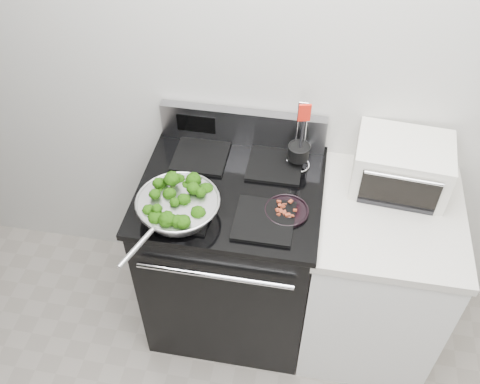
% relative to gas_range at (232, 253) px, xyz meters
% --- Properties ---
extents(back_wall, '(4.00, 0.02, 2.70)m').
position_rel_gas_range_xyz_m(back_wall, '(0.30, 0.34, 0.86)').
color(back_wall, beige).
rests_on(back_wall, ground).
extents(gas_range, '(0.79, 0.69, 1.13)m').
position_rel_gas_range_xyz_m(gas_range, '(0.00, 0.00, 0.00)').
color(gas_range, black).
rests_on(gas_range, floor).
extents(counter, '(0.62, 0.68, 0.92)m').
position_rel_gas_range_xyz_m(counter, '(0.68, -0.00, -0.03)').
color(counter, white).
rests_on(counter, floor).
extents(skillet, '(0.34, 0.52, 0.07)m').
position_rel_gas_range_xyz_m(skillet, '(-0.18, -0.20, 0.52)').
color(skillet, silver).
rests_on(skillet, gas_range).
extents(broccoli_pile, '(0.27, 0.27, 0.09)m').
position_rel_gas_range_xyz_m(broccoli_pile, '(-0.18, -0.20, 0.54)').
color(broccoli_pile, black).
rests_on(broccoli_pile, skillet).
extents(bacon_plate, '(0.18, 0.18, 0.04)m').
position_rel_gas_range_xyz_m(bacon_plate, '(0.25, -0.10, 0.48)').
color(bacon_plate, black).
rests_on(bacon_plate, gas_range).
extents(utensil_holder, '(0.11, 0.11, 0.34)m').
position_rel_gas_range_xyz_m(utensil_holder, '(0.27, 0.18, 0.52)').
color(utensil_holder, silver).
rests_on(utensil_holder, gas_range).
extents(toaster_oven, '(0.42, 0.33, 0.23)m').
position_rel_gas_range_xyz_m(toaster_oven, '(0.71, 0.17, 0.55)').
color(toaster_oven, silver).
rests_on(toaster_oven, counter).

